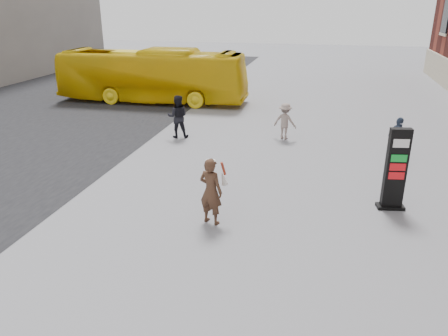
% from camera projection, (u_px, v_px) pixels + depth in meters
% --- Properties ---
extents(ground, '(100.00, 100.00, 0.00)m').
position_uv_depth(ground, '(243.00, 218.00, 11.46)').
color(ground, '#9E9EA3').
extents(info_pylon, '(0.77, 0.47, 2.27)m').
position_uv_depth(info_pylon, '(396.00, 170.00, 11.59)').
color(info_pylon, black).
rests_on(info_pylon, ground).
extents(woman, '(0.79, 0.76, 1.75)m').
position_uv_depth(woman, '(211.00, 190.00, 10.91)').
color(woman, '#3D2318').
rests_on(woman, ground).
extents(bus, '(10.53, 2.69, 2.92)m').
position_uv_depth(bus, '(152.00, 76.00, 24.09)').
color(bus, '#E0BB0E').
rests_on(bus, road).
extents(pedestrian_a, '(0.99, 0.86, 1.76)m').
position_uv_depth(pedestrian_a, '(178.00, 117.00, 17.92)').
color(pedestrian_a, black).
rests_on(pedestrian_a, ground).
extents(pedestrian_b, '(1.07, 0.78, 1.48)m').
position_uv_depth(pedestrian_b, '(285.00, 121.00, 17.77)').
color(pedestrian_b, gray).
rests_on(pedestrian_b, ground).
extents(pedestrian_c, '(0.82, 0.93, 1.51)m').
position_uv_depth(pedestrian_c, '(398.00, 138.00, 15.52)').
color(pedestrian_c, '#34425B').
rests_on(pedestrian_c, ground).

